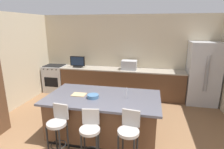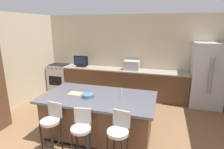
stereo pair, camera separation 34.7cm
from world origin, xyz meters
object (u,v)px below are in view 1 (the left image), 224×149
(bar_stool_left, at_px, (58,127))
(bar_stool_right, at_px, (129,136))
(tv_monitor, at_px, (78,62))
(cutting_board, at_px, (79,95))
(kitchen_island, at_px, (103,116))
(refrigerator, at_px, (203,74))
(fruit_bowl, at_px, (93,96))
(range_oven, at_px, (55,78))
(bar_stool_center, at_px, (90,133))
(microwave, at_px, (129,65))

(bar_stool_left, bearing_deg, bar_stool_right, 3.32)
(tv_monitor, distance_m, cutting_board, 2.53)
(kitchen_island, bearing_deg, bar_stool_left, -129.05)
(kitchen_island, xyz_separation_m, cutting_board, (-0.50, -0.03, 0.45))
(bar_stool_right, bearing_deg, kitchen_island, 135.34)
(refrigerator, relative_size, tv_monitor, 3.65)
(kitchen_island, bearing_deg, fruit_bowl, -144.37)
(range_oven, relative_size, bar_stool_center, 1.00)
(microwave, bearing_deg, kitchen_island, -95.99)
(bar_stool_center, bearing_deg, tv_monitor, 105.29)
(bar_stool_right, bearing_deg, cutting_board, 152.83)
(refrigerator, xyz_separation_m, tv_monitor, (-3.92, -0.00, 0.18))
(bar_stool_center, xyz_separation_m, bar_stool_right, (0.64, -0.01, 0.04))
(bar_stool_center, xyz_separation_m, fruit_bowl, (-0.17, 0.69, 0.37))
(kitchen_island, relative_size, fruit_bowl, 10.02)
(tv_monitor, distance_m, fruit_bowl, 2.75)
(tv_monitor, relative_size, bar_stool_left, 0.53)
(refrigerator, relative_size, bar_stool_right, 1.83)
(bar_stool_center, bearing_deg, cutting_board, 112.29)
(kitchen_island, xyz_separation_m, tv_monitor, (-1.49, 2.29, 0.64))
(bar_stool_left, bearing_deg, tv_monitor, 112.23)
(bar_stool_center, bearing_deg, fruit_bowl, 93.22)
(microwave, distance_m, bar_stool_right, 3.23)
(microwave, bearing_deg, range_oven, -179.98)
(bar_stool_right, distance_m, cutting_board, 1.42)
(fruit_bowl, xyz_separation_m, cutting_board, (-0.33, 0.09, -0.03))
(tv_monitor, bearing_deg, cutting_board, -67.05)
(kitchen_island, xyz_separation_m, bar_stool_left, (-0.62, -0.76, 0.11))
(range_oven, height_order, tv_monitor, tv_monitor)
(bar_stool_center, bearing_deg, bar_stool_right, -11.32)
(fruit_bowl, bearing_deg, microwave, 80.40)
(microwave, xyz_separation_m, cutting_board, (-0.75, -2.37, -0.16))
(bar_stool_left, bearing_deg, microwave, 80.76)
(kitchen_island, relative_size, cutting_board, 8.15)
(microwave, height_order, tv_monitor, tv_monitor)
(cutting_board, bearing_deg, fruit_bowl, -15.44)
(tv_monitor, bearing_deg, bar_stool_center, -64.48)
(bar_stool_left, xyz_separation_m, fruit_bowl, (0.45, 0.64, 0.36))
(refrigerator, height_order, microwave, refrigerator)
(bar_stool_left, relative_size, fruit_bowl, 4.20)
(microwave, distance_m, cutting_board, 2.49)
(refrigerator, xyz_separation_m, microwave, (-2.19, 0.05, 0.15))
(microwave, distance_m, fruit_bowl, 2.50)
(kitchen_island, relative_size, bar_stool_left, 2.38)
(fruit_bowl, bearing_deg, tv_monitor, 118.62)
(range_oven, xyz_separation_m, tv_monitor, (0.90, -0.05, 0.63))
(refrigerator, distance_m, fruit_bowl, 3.55)
(microwave, height_order, bar_stool_left, microwave)
(refrigerator, distance_m, bar_stool_right, 3.61)
(cutting_board, bearing_deg, refrigerator, 38.33)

